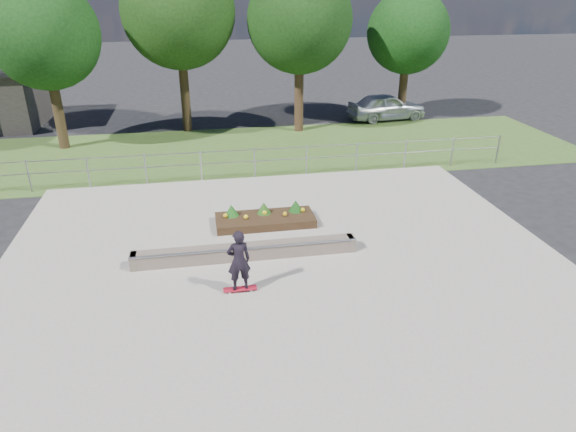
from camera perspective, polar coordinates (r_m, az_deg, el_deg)
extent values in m
plane|color=black|center=(12.98, 0.31, -7.21)|extent=(120.00, 120.00, 0.00)
cube|color=#385421|center=(22.98, -4.74, 7.18)|extent=(30.00, 8.00, 0.02)
cube|color=gray|center=(12.96, 0.31, -7.09)|extent=(15.00, 15.00, 0.06)
cylinder|color=#95989D|center=(20.28, -26.84, 3.93)|extent=(0.06, 0.06, 1.20)
cylinder|color=gray|center=(19.78, -21.31, 4.46)|extent=(0.06, 0.06, 1.20)
cylinder|color=gray|center=(19.48, -15.54, 4.96)|extent=(0.06, 0.06, 1.20)
cylinder|color=#9C9EA4|center=(19.38, -9.64, 5.43)|extent=(0.06, 0.06, 1.20)
cylinder|color=gray|center=(19.49, -3.73, 5.83)|extent=(0.06, 0.06, 1.20)
cylinder|color=gray|center=(19.79, 2.06, 6.17)|extent=(0.06, 0.06, 1.20)
cylinder|color=gray|center=(20.30, 7.62, 6.44)|extent=(0.06, 0.06, 1.20)
cylinder|color=gray|center=(20.98, 12.88, 6.63)|extent=(0.06, 0.06, 1.20)
cylinder|color=gray|center=(21.82, 17.76, 6.76)|extent=(0.06, 0.06, 1.20)
cylinder|color=gray|center=(22.81, 22.26, 6.84)|extent=(0.06, 0.06, 1.20)
cylinder|color=gray|center=(19.32, -3.78, 7.38)|extent=(20.00, 0.04, 0.04)
cylinder|color=gray|center=(19.45, -3.74, 6.11)|extent=(20.00, 0.04, 0.04)
cylinder|color=#302113|center=(25.17, -24.09, 10.12)|extent=(0.44, 0.44, 2.93)
sphere|color=black|center=(24.67, -25.50, 17.77)|extent=(4.55, 4.55, 4.55)
cylinder|color=black|center=(26.36, -11.34, 12.82)|extent=(0.44, 0.44, 3.38)
sphere|color=black|center=(25.89, -12.10, 21.37)|extent=(5.25, 5.25, 5.25)
cylinder|color=#342014|center=(25.89, 1.22, 12.81)|extent=(0.44, 0.44, 3.15)
sphere|color=black|center=(25.41, 1.30, 20.95)|extent=(4.90, 4.90, 4.90)
cylinder|color=#312113|center=(29.09, 12.59, 13.10)|extent=(0.44, 0.44, 2.70)
sphere|color=black|center=(28.66, 13.19, 19.27)|extent=(4.20, 4.20, 4.20)
cube|color=brown|center=(13.80, -4.72, -3.97)|extent=(6.00, 0.40, 0.40)
cylinder|color=gray|center=(13.53, -4.66, -3.63)|extent=(6.00, 0.06, 0.06)
cube|color=brown|center=(13.89, -16.74, -4.83)|extent=(0.15, 0.42, 0.40)
cube|color=brown|center=(14.31, 6.92, -2.97)|extent=(0.15, 0.42, 0.40)
cube|color=black|center=(15.74, -2.55, -0.46)|extent=(3.00, 1.20, 0.25)
sphere|color=gold|center=(15.65, -6.97, 0.04)|extent=(0.14, 0.14, 0.14)
sphere|color=yellow|center=(15.50, -4.71, -0.10)|extent=(0.14, 0.14, 0.14)
sphere|color=yellow|center=(15.74, -2.61, 0.36)|extent=(0.14, 0.14, 0.14)
sphere|color=gold|center=(15.64, -0.34, 0.23)|extent=(0.14, 0.14, 0.14)
sphere|color=yellow|center=(15.93, 1.67, 0.68)|extent=(0.14, 0.14, 0.14)
cone|color=#154B15|center=(15.75, -6.30, 0.65)|extent=(0.44, 0.44, 0.36)
cone|color=#1F4914|center=(15.84, -2.69, 0.91)|extent=(0.44, 0.44, 0.36)
cone|color=#124113|center=(15.99, 0.86, 1.17)|extent=(0.44, 0.44, 0.36)
cylinder|color=silver|center=(12.42, -6.51, -8.54)|extent=(0.05, 0.03, 0.05)
cylinder|color=white|center=(12.57, -6.57, -8.09)|extent=(0.05, 0.03, 0.05)
cylinder|color=silver|center=(12.45, -4.10, -8.34)|extent=(0.05, 0.03, 0.05)
cylinder|color=silver|center=(12.60, -4.19, -7.90)|extent=(0.05, 0.03, 0.05)
cylinder|color=#9B9A9F|center=(12.48, -6.55, -8.21)|extent=(0.02, 0.18, 0.02)
cylinder|color=gray|center=(12.51, -4.15, -8.02)|extent=(0.02, 0.18, 0.02)
cube|color=#A71428|center=(12.48, -5.35, -8.04)|extent=(0.80, 0.21, 0.02)
imported|color=black|center=(12.08, -5.49, -4.93)|extent=(0.60, 0.43, 1.53)
imported|color=silver|center=(28.85, 10.91, 11.85)|extent=(4.33, 2.12, 1.42)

